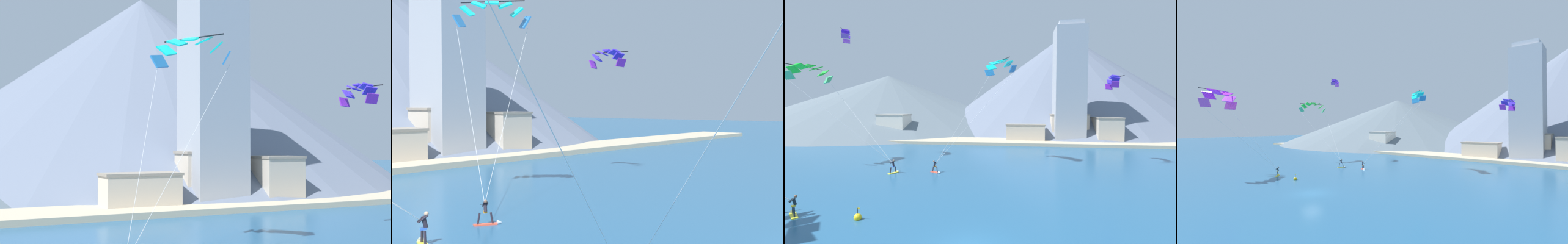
{
  "view_description": "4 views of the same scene",
  "coord_description": "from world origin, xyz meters",
  "views": [
    {
      "loc": [
        -16.78,
        -9.98,
        7.73
      ],
      "look_at": [
        -3.2,
        18.94,
        9.07
      ],
      "focal_mm": 50.0,
      "sensor_mm": 36.0,
      "label": 1
    },
    {
      "loc": [
        -29.45,
        -7.49,
        7.37
      ],
      "look_at": [
        0.75,
        16.97,
        6.08
      ],
      "focal_mm": 50.0,
      "sensor_mm": 36.0,
      "label": 2
    },
    {
      "loc": [
        2.65,
        -14.04,
        8.19
      ],
      "look_at": [
        -2.13,
        18.84,
        6.52
      ],
      "focal_mm": 24.0,
      "sensor_mm": 36.0,
      "label": 3
    },
    {
      "loc": [
        27.59,
        -20.17,
        8.47
      ],
      "look_at": [
        -0.6,
        12.47,
        9.26
      ],
      "focal_mm": 24.0,
      "sensor_mm": 36.0,
      "label": 4
    }
  ],
  "objects": [
    {
      "name": "parafoil_kite_mid_center",
      "position": [
        -0.24,
        26.04,
        14.75
      ],
      "size": [
        10.24,
        10.6,
        14.51
      ],
      "color": "#2773BA"
    },
    {
      "name": "shore_building_promenade_mid",
      "position": [
        15.2,
        53.23,
        3.46
      ],
      "size": [
        8.95,
        4.53,
        6.89
      ],
      "color": "beige",
      "rests_on": "ground"
    },
    {
      "name": "kitesurfer_mid_center",
      "position": [
        -7.69,
        17.88,
        0.45
      ],
      "size": [
        1.69,
        1.26,
        1.65
      ],
      "color": "#E54C33",
      "rests_on": "ground"
    },
    {
      "name": "parafoil_kite_distant_low_drift",
      "position": [
        16.48,
        26.99,
        12.36
      ],
      "size": [
        1.7,
        4.64,
        1.94
      ],
      "color": "#6C20A8"
    },
    {
      "name": "highrise_tower",
      "position": [
        14.83,
        52.14,
        14.19
      ],
      "size": [
        7.0,
        7.0,
        28.79
      ],
      "color": "#999EA8",
      "rests_on": "ground"
    },
    {
      "name": "kitesurfer_near_lead",
      "position": [
        -12.93,
        17.0,
        0.58
      ],
      "size": [
        1.04,
        1.76,
        1.84
      ],
      "color": "yellow",
      "rests_on": "ground"
    },
    {
      "name": "shore_building_harbour_front",
      "position": [
        23.45,
        51.34,
        3.14
      ],
      "size": [
        5.75,
        7.04,
        6.26
      ],
      "color": "#B7AD9E",
      "rests_on": "ground"
    }
  ]
}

